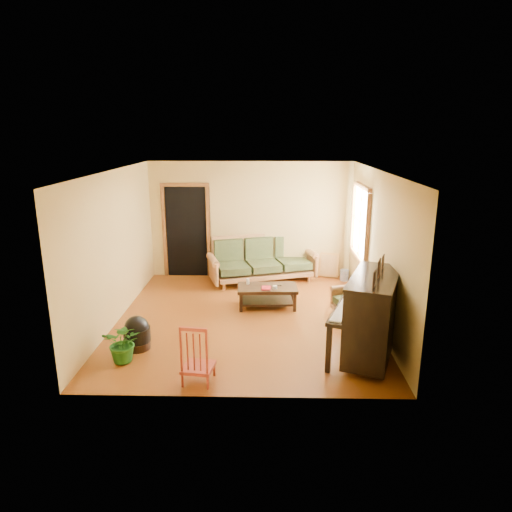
{
  "coord_description": "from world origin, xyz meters",
  "views": [
    {
      "loc": [
        0.37,
        -7.55,
        3.23
      ],
      "look_at": [
        0.18,
        0.2,
        1.1
      ],
      "focal_mm": 32.0,
      "sensor_mm": 36.0,
      "label": 1
    }
  ],
  "objects_px": {
    "footstool": "(137,337)",
    "sofa": "(263,260)",
    "armchair": "(355,298)",
    "red_chair": "(198,352)",
    "coffee_table": "(267,297)",
    "piano": "(372,318)",
    "potted_plant": "(124,342)",
    "ceramic_crock": "(344,275)"
  },
  "relations": [
    {
      "from": "armchair",
      "to": "piano",
      "type": "relative_size",
      "value": 0.53
    },
    {
      "from": "footstool",
      "to": "red_chair",
      "type": "relative_size",
      "value": 0.49
    },
    {
      "from": "coffee_table",
      "to": "footstool",
      "type": "height_order",
      "value": "coffee_table"
    },
    {
      "from": "sofa",
      "to": "piano",
      "type": "height_order",
      "value": "piano"
    },
    {
      "from": "sofa",
      "to": "coffee_table",
      "type": "xyz_separation_m",
      "value": [
        0.1,
        -1.52,
        -0.29
      ]
    },
    {
      "from": "red_chair",
      "to": "potted_plant",
      "type": "bearing_deg",
      "value": 163.66
    },
    {
      "from": "ceramic_crock",
      "to": "potted_plant",
      "type": "height_order",
      "value": "potted_plant"
    },
    {
      "from": "piano",
      "to": "ceramic_crock",
      "type": "distance_m",
      "value": 3.68
    },
    {
      "from": "sofa",
      "to": "armchair",
      "type": "relative_size",
      "value": 3.03
    },
    {
      "from": "red_chair",
      "to": "coffee_table",
      "type": "bearing_deg",
      "value": 79.41
    },
    {
      "from": "armchair",
      "to": "red_chair",
      "type": "relative_size",
      "value": 0.9
    },
    {
      "from": "sofa",
      "to": "red_chair",
      "type": "bearing_deg",
      "value": -118.1
    },
    {
      "from": "coffee_table",
      "to": "sofa",
      "type": "bearing_deg",
      "value": 93.75
    },
    {
      "from": "armchair",
      "to": "footstool",
      "type": "xyz_separation_m",
      "value": [
        -3.54,
        -1.26,
        -0.19
      ]
    },
    {
      "from": "footstool",
      "to": "sofa",
      "type": "bearing_deg",
      "value": 60.16
    },
    {
      "from": "coffee_table",
      "to": "armchair",
      "type": "xyz_separation_m",
      "value": [
        1.55,
        -0.51,
        0.18
      ]
    },
    {
      "from": "coffee_table",
      "to": "red_chair",
      "type": "bearing_deg",
      "value": -108.66
    },
    {
      "from": "armchair",
      "to": "ceramic_crock",
      "type": "distance_m",
      "value": 2.16
    },
    {
      "from": "armchair",
      "to": "ceramic_crock",
      "type": "height_order",
      "value": "armchair"
    },
    {
      "from": "piano",
      "to": "footstool",
      "type": "distance_m",
      "value": 3.53
    },
    {
      "from": "footstool",
      "to": "red_chair",
      "type": "distance_m",
      "value": 1.44
    },
    {
      "from": "footstool",
      "to": "potted_plant",
      "type": "bearing_deg",
      "value": -100.46
    },
    {
      "from": "sofa",
      "to": "potted_plant",
      "type": "xyz_separation_m",
      "value": [
        -1.97,
        -3.71,
        -0.19
      ]
    },
    {
      "from": "red_chair",
      "to": "armchair",
      "type": "bearing_deg",
      "value": 49.8
    },
    {
      "from": "piano",
      "to": "potted_plant",
      "type": "bearing_deg",
      "value": -156.57
    },
    {
      "from": "piano",
      "to": "ceramic_crock",
      "type": "relative_size",
      "value": 5.98
    },
    {
      "from": "coffee_table",
      "to": "piano",
      "type": "distance_m",
      "value": 2.55
    },
    {
      "from": "sofa",
      "to": "footstool",
      "type": "height_order",
      "value": "sofa"
    },
    {
      "from": "red_chair",
      "to": "ceramic_crock",
      "type": "xyz_separation_m",
      "value": [
        2.63,
        4.33,
        -0.3
      ]
    },
    {
      "from": "coffee_table",
      "to": "red_chair",
      "type": "distance_m",
      "value": 2.86
    },
    {
      "from": "sofa",
      "to": "piano",
      "type": "xyz_separation_m",
      "value": [
        1.6,
        -3.53,
        0.14
      ]
    },
    {
      "from": "ceramic_crock",
      "to": "red_chair",
      "type": "bearing_deg",
      "value": -121.3
    },
    {
      "from": "sofa",
      "to": "red_chair",
      "type": "distance_m",
      "value": 4.31
    },
    {
      "from": "footstool",
      "to": "coffee_table",
      "type": "bearing_deg",
      "value": 41.67
    },
    {
      "from": "armchair",
      "to": "piano",
      "type": "bearing_deg",
      "value": -109.45
    },
    {
      "from": "red_chair",
      "to": "potted_plant",
      "type": "distance_m",
      "value": 1.27
    },
    {
      "from": "footstool",
      "to": "potted_plant",
      "type": "distance_m",
      "value": 0.43
    },
    {
      "from": "ceramic_crock",
      "to": "coffee_table",
      "type": "bearing_deg",
      "value": -136.58
    },
    {
      "from": "coffee_table",
      "to": "piano",
      "type": "height_order",
      "value": "piano"
    },
    {
      "from": "piano",
      "to": "footstool",
      "type": "bearing_deg",
      "value": -163.22
    },
    {
      "from": "armchair",
      "to": "potted_plant",
      "type": "height_order",
      "value": "armchair"
    },
    {
      "from": "armchair",
      "to": "footstool",
      "type": "distance_m",
      "value": 3.76
    }
  ]
}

